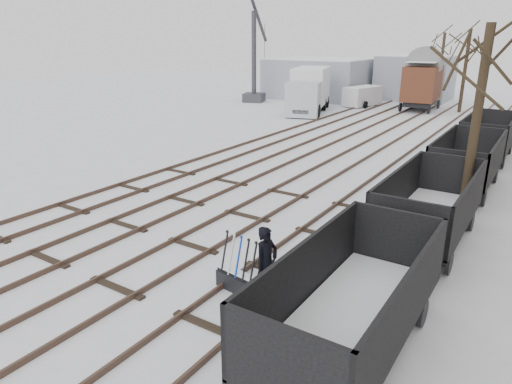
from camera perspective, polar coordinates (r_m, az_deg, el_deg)
ground at (r=14.44m, az=-7.91°, el=-6.79°), size 120.00×120.00×0.00m
tracks at (r=25.70m, az=12.39°, el=4.57°), size 13.90×52.00×0.16m
shed_left at (r=50.78m, az=7.93°, el=13.91°), size 10.00×8.00×4.10m
shed_right at (r=51.47m, az=19.27°, el=13.36°), size 7.00×6.00×4.50m
ground_frame at (r=11.87m, az=-2.11°, el=-11.04°), size 1.35×0.62×1.49m
worker at (r=11.26m, az=1.31°, el=-8.92°), size 0.59×0.77×1.90m
freight_wagon_a at (r=9.66m, az=11.73°, el=-15.02°), size 2.23×5.58×2.28m
freight_wagon_b at (r=15.22m, az=20.78°, el=-2.94°), size 2.23×5.58×2.28m
freight_wagon_c at (r=21.26m, az=24.74°, el=2.54°), size 2.23×5.58×2.28m
freight_wagon_d at (r=27.46m, az=26.94°, el=5.57°), size 2.23×5.58×2.28m
box_van_wagon at (r=43.87m, az=20.09°, el=12.81°), size 3.42×5.81×4.25m
lorry at (r=40.51m, az=6.62°, el=12.59°), size 4.28×8.57×3.72m
panel_van at (r=45.15m, az=13.17°, el=11.62°), size 2.69×4.43×1.82m
crane at (r=47.06m, az=-0.10°, el=14.34°), size 2.43×5.81×9.73m
tree_near at (r=16.77m, az=25.68°, el=7.07°), size 0.30×0.30×6.63m
tree_far_left at (r=52.90m, az=22.10°, el=14.35°), size 0.30×0.30×6.67m
tree_far_right at (r=43.78m, az=24.63°, el=13.50°), size 0.30×0.30×6.84m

